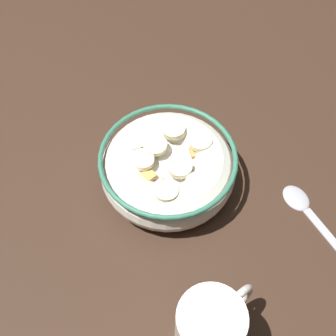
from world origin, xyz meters
The scene contains 4 objects.
ground_plane centered at (0.00, 0.00, -1.00)cm, with size 134.07×134.07×2.00cm, color #332116.
cereal_bowl centered at (0.00, 0.00, 3.06)cm, with size 16.81×16.81×6.08cm.
spoon centered at (9.61, -14.59, 0.34)cm, with size 5.00×13.25×0.80cm.
coffee_mug centered at (-10.66, -17.26, 4.73)cm, with size 9.47×6.42×9.47cm.
Camera 1 is at (-21.45, -22.87, 49.55)cm, focal length 48.64 mm.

